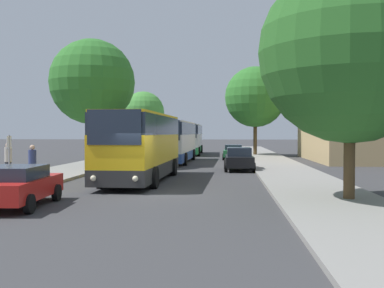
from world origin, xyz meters
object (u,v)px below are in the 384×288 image
Objects in this scene: pedestrian_waiting_near at (8,161)px; tree_right_near at (350,52)px; bus_front at (141,145)px; parked_car_left_curb at (16,185)px; bus_middle at (175,141)px; parked_car_right_far at (234,152)px; pedestrian_waiting_far at (32,164)px; bus_stop_sign at (9,153)px; tree_left_far at (92,82)px; tree_left_near at (143,113)px; pedestrian_walking_back at (8,161)px; parked_car_right_near at (239,159)px; tree_right_mid at (255,97)px; bus_rear at (190,139)px.

tree_right_near is (15.83, -6.09, 4.34)m from pedestrian_waiting_near.
parked_car_left_curb is at bearing -106.30° from bus_front.
bus_middle reaches higher than parked_car_right_far.
pedestrian_waiting_far is (-4.66, -2.73, -0.80)m from bus_front.
tree_right_near is (8.77, -21.17, 3.56)m from bus_middle.
bus_stop_sign is 0.25× the size of tree_left_far.
tree_left_far is (-0.05, -19.29, 1.33)m from tree_left_near.
parked_car_right_far is 2.51× the size of pedestrian_walking_back.
tree_left_near is 19.34m from tree_left_far.
bus_stop_sign is at bearing -91.48° from tree_left_near.
bus_front is at bearing 145.73° from pedestrian_walking_back.
parked_car_right_near is 12.73m from parked_car_right_far.
parked_car_left_curb is at bearing -118.13° from pedestrian_waiting_near.
tree_right_mid is (13.42, 28.72, 4.86)m from bus_stop_sign.
tree_right_mid is at bearing 58.50° from bus_middle.
pedestrian_walking_back is (-0.70, 1.28, -0.45)m from bus_stop_sign.
parked_car_left_curb is at bearing 61.49° from parked_car_right_near.
tree_right_mid is (7.42, 11.68, 4.58)m from bus_middle.
bus_front is 2.64× the size of parked_car_right_near.
parked_car_left_curb is 6.06m from pedestrian_waiting_far.
bus_stop_sign is 32.07m from tree_right_mid.
pedestrian_walking_back is at bearing 62.51° from parked_car_right_far.
bus_rear reaches higher than pedestrian_waiting_far.
tree_right_near is (15.46, -5.40, 4.29)m from pedestrian_walking_back.
bus_front is at bearing 143.32° from tree_right_near.
parked_car_right_near is at bearing -25.55° from pedestrian_waiting_near.
pedestrian_waiting_far is 31.88m from tree_right_mid.
bus_front is at bearing 22.68° from bus_stop_sign.
tree_right_mid is (10.18, 34.71, 5.68)m from parked_car_left_curb.
pedestrian_waiting_near is at bearing 63.64° from pedestrian_waiting_far.
tree_right_near reaches higher than parked_car_right_far.
tree_right_mid is (12.68, 17.82, 0.27)m from tree_left_far.
tree_right_near is 32.89m from tree_right_mid.
pedestrian_waiting_far is at bearing -112.76° from tree_right_mid.
bus_middle is 17.96m from pedestrian_waiting_far.
parked_car_right_far is 23.81m from pedestrian_walking_back.
parked_car_right_far is 2.64× the size of pedestrian_waiting_near.
parked_car_left_curb is 0.92× the size of parked_car_right_far.
bus_rear reaches higher than parked_car_left_curb.
bus_middle is at bearing 70.64° from bus_stop_sign.
parked_car_right_far is at bearing 45.97° from bus_middle.
tree_right_mid reaches higher than parked_car_right_near.
bus_rear is at bearing 79.14° from bus_stop_sign.
tree_right_mid is at bearing 5.09° from pedestrian_waiting_near.
bus_front is 28.83m from bus_rear.
parked_car_right_far is at bearing 76.81° from bus_front.
tree_right_mid is at bearing 64.96° from bus_stop_sign.
bus_stop_sign is at bearing -101.88° from bus_rear.
tree_left_far reaches higher than bus_stop_sign.
tree_left_far is (-2.50, 16.89, 5.41)m from parked_car_left_curb.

